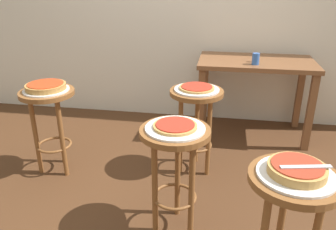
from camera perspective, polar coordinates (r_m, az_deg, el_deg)
The scene contains 17 objects.
ground_plane at distance 2.50m, azimuth -2.39°, elevation -14.16°, with size 6.00×6.00×0.00m, color #4C2D19.
stool_foreground at distance 1.69m, azimuth 19.90°, elevation -14.53°, with size 0.41×0.41×0.69m.
serving_plate_foreground at distance 1.60m, azimuth 20.76°, elevation -9.39°, with size 0.34×0.34×0.01m, color silver.
pizza_foreground at distance 1.58m, azimuth 20.90°, elevation -8.51°, with size 0.25×0.25×0.05m.
stool_middle at distance 2.00m, azimuth 1.17°, elevation -6.89°, with size 0.41×0.41×0.69m.
serving_plate_middle at distance 1.91m, azimuth 1.21°, elevation -2.24°, with size 0.34×0.34×0.01m, color silver.
pizza_middle at distance 1.91m, azimuth 1.22°, elevation -1.81°, with size 0.25×0.25×0.02m.
stool_leftside at distance 2.77m, azimuth -19.34°, elevation 0.51°, with size 0.41×0.41×0.69m.
serving_plate_leftside at distance 2.71m, azimuth -19.83°, elevation 4.01°, with size 0.34×0.34×0.01m, color silver.
pizza_leftside at distance 2.70m, azimuth -19.91°, elevation 4.58°, with size 0.30×0.30×0.05m.
stool_rear at distance 2.63m, azimuth 4.74°, elevation 0.61°, with size 0.41×0.41×0.69m.
serving_plate_rear at distance 2.57m, azimuth 4.87°, elevation 4.31°, with size 0.34×0.34×0.01m, color silver.
pizza_rear at distance 2.56m, azimuth 4.88°, elevation 4.65°, with size 0.27×0.27×0.02m.
dining_table at distance 3.33m, azimuth 14.51°, elevation 6.83°, with size 1.07×0.62×0.76m.
cup_near_edge at distance 3.11m, azimuth 14.56°, elevation 9.14°, with size 0.06×0.06×0.10m, color #3360B2.
condiment_shaker at distance 3.21m, azimuth 14.57°, elevation 9.38°, with size 0.04×0.04×0.08m, color white.
pizza_server_knife at distance 1.56m, azimuth 22.25°, elevation -8.09°, with size 0.22×0.02×0.01m, color silver.
Camera 1 is at (0.44, -1.95, 1.50)m, focal length 36.15 mm.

